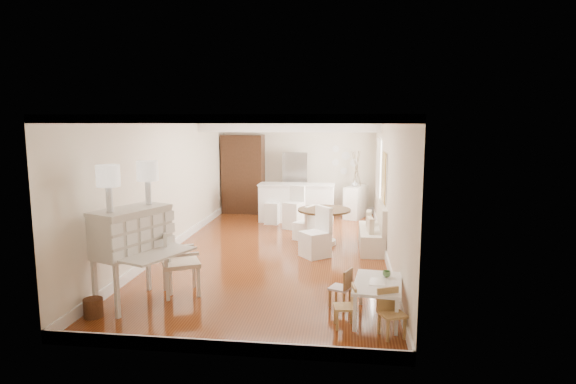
% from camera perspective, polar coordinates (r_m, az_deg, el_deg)
% --- Properties ---
extents(room, '(9.00, 9.04, 2.82)m').
position_cam_1_polar(room, '(10.12, -0.97, 4.25)').
color(room, brown).
rests_on(room, ground).
extents(secretary_bureau, '(1.50, 1.51, 1.46)m').
position_cam_1_polar(secretary_bureau, '(7.58, -17.93, -7.24)').
color(secretary_bureau, silver).
rests_on(secretary_bureau, ground).
extents(gustavian_armchair, '(0.81, 0.81, 1.05)m').
position_cam_1_polar(gustavian_armchair, '(7.85, -12.60, -8.06)').
color(gustavian_armchair, silver).
rests_on(gustavian_armchair, ground).
extents(wicker_basket, '(0.33, 0.33, 0.26)m').
position_cam_1_polar(wicker_basket, '(7.45, -22.08, -12.60)').
color(wicker_basket, '#4C2C18').
rests_on(wicker_basket, ground).
extents(kids_table, '(0.75, 1.12, 0.53)m').
position_cam_1_polar(kids_table, '(6.94, 10.55, -12.51)').
color(kids_table, white).
rests_on(kids_table, ground).
extents(kids_chair_a, '(0.32, 0.32, 0.58)m').
position_cam_1_polar(kids_chair_a, '(6.60, 6.71, -13.29)').
color(kids_chair_a, tan).
rests_on(kids_chair_a, ground).
extents(kids_chair_b, '(0.37, 0.37, 0.59)m').
position_cam_1_polar(kids_chair_b, '(7.27, 6.20, -11.16)').
color(kids_chair_b, '#956D43').
rests_on(kids_chair_b, ground).
extents(kids_chair_c, '(0.40, 0.40, 0.62)m').
position_cam_1_polar(kids_chair_c, '(6.42, 12.24, -13.88)').
color(kids_chair_c, tan).
rests_on(kids_chair_c, ground).
extents(banquette, '(0.52, 1.60, 0.98)m').
position_cam_1_polar(banquette, '(10.43, 9.89, -4.04)').
color(banquette, silver).
rests_on(banquette, ground).
extents(dining_table, '(1.33, 1.33, 0.80)m').
position_cam_1_polar(dining_table, '(10.70, 4.29, -4.12)').
color(dining_table, '#412A15').
rests_on(dining_table, ground).
extents(slip_chair_near, '(0.69, 0.69, 1.01)m').
position_cam_1_polar(slip_chair_near, '(9.71, 3.23, -4.77)').
color(slip_chair_near, white).
rests_on(slip_chair_near, ground).
extents(slip_chair_far, '(0.53, 0.53, 0.81)m').
position_cam_1_polar(slip_chair_far, '(11.10, 1.90, -3.61)').
color(slip_chair_far, white).
rests_on(slip_chair_far, ground).
extents(breakfast_counter, '(2.05, 0.65, 1.03)m').
position_cam_1_polar(breakfast_counter, '(13.03, 1.02, -1.28)').
color(breakfast_counter, white).
rests_on(breakfast_counter, ground).
extents(bar_stool_left, '(0.39, 0.39, 0.90)m').
position_cam_1_polar(bar_stool_left, '(12.76, -1.89, -1.79)').
color(bar_stool_left, silver).
rests_on(bar_stool_left, ground).
extents(bar_stool_right, '(0.57, 0.57, 1.08)m').
position_cam_1_polar(bar_stool_right, '(12.18, 0.68, -1.86)').
color(bar_stool_right, white).
rests_on(bar_stool_right, ground).
extents(pantry_cabinet, '(1.20, 0.60, 2.30)m').
position_cam_1_polar(pantry_cabinet, '(14.27, -5.32, 2.12)').
color(pantry_cabinet, '#381E11').
rests_on(pantry_cabinet, ground).
extents(fridge, '(0.75, 0.65, 1.80)m').
position_cam_1_polar(fridge, '(13.99, 2.29, 0.99)').
color(fridge, silver).
rests_on(fridge, ground).
extents(sideboard, '(0.72, 1.02, 0.89)m').
position_cam_1_polar(sideboard, '(13.70, 8.04, -1.17)').
color(sideboard, silver).
rests_on(sideboard, ground).
extents(pencil_cup, '(0.13, 0.13, 0.09)m').
position_cam_1_polar(pencil_cup, '(7.07, 11.61, -9.48)').
color(pencil_cup, '#54874F').
rests_on(pencil_cup, kids_table).
extents(branch_vase, '(0.20, 0.20, 0.17)m').
position_cam_1_polar(branch_vase, '(13.62, 7.90, 1.03)').
color(branch_vase, silver).
rests_on(branch_vase, sideboard).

